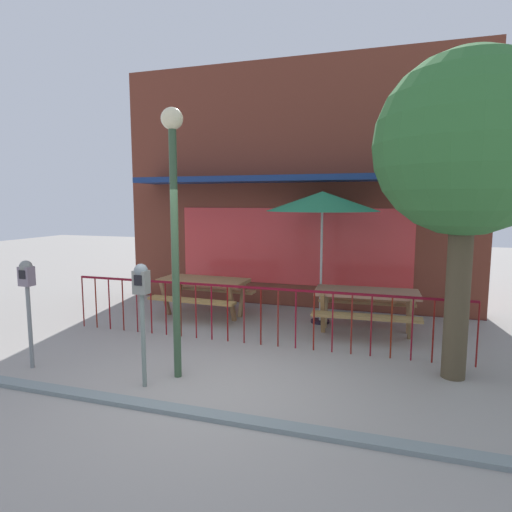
% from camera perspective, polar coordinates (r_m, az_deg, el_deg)
% --- Properties ---
extents(ground, '(40.00, 40.00, 0.00)m').
position_cam_1_polar(ground, '(5.70, -6.65, -17.19)').
color(ground, gray).
extents(pub_storefront, '(7.99, 1.43, 5.39)m').
position_cam_1_polar(pub_storefront, '(9.81, 4.99, 9.13)').
color(pub_storefront, '#46161C').
rests_on(pub_storefront, ground).
extents(patio_fence_front, '(6.73, 0.04, 0.97)m').
position_cam_1_polar(patio_fence_front, '(7.14, -0.48, -6.42)').
color(patio_fence_front, maroon).
rests_on(patio_fence_front, ground).
extents(picnic_table_left, '(1.84, 1.42, 0.79)m').
position_cam_1_polar(picnic_table_left, '(8.95, -6.91, -4.02)').
color(picnic_table_left, '#9A6E43').
rests_on(picnic_table_left, ground).
extents(picnic_table_right, '(1.86, 1.45, 0.79)m').
position_cam_1_polar(picnic_table_right, '(7.98, 14.32, -5.58)').
color(picnic_table_right, '#9B6E54').
rests_on(picnic_table_right, ground).
extents(patio_umbrella, '(2.13, 2.13, 2.53)m').
position_cam_1_polar(patio_umbrella, '(8.30, 8.74, 7.06)').
color(patio_umbrella, black).
rests_on(patio_umbrella, ground).
extents(parking_meter_near, '(0.18, 0.17, 1.54)m').
position_cam_1_polar(parking_meter_near, '(6.81, -27.92, -3.44)').
color(parking_meter_near, slate).
rests_on(parking_meter_near, ground).
extents(parking_meter_far, '(0.18, 0.17, 1.59)m').
position_cam_1_polar(parking_meter_far, '(5.58, -14.83, -4.66)').
color(parking_meter_far, slate).
rests_on(parking_meter_far, ground).
extents(street_tree, '(2.32, 2.32, 4.22)m').
position_cam_1_polar(street_tree, '(6.20, 25.96, 12.78)').
color(street_tree, '#493E2B').
rests_on(street_tree, ground).
extents(street_lamp, '(0.28, 0.28, 3.52)m').
position_cam_1_polar(street_lamp, '(5.69, -10.75, 6.93)').
color(street_lamp, '#324E33').
rests_on(street_lamp, ground).
extents(curb_edge, '(11.18, 0.20, 0.11)m').
position_cam_1_polar(curb_edge, '(5.20, -9.59, -19.74)').
color(curb_edge, slate).
rests_on(curb_edge, ground).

